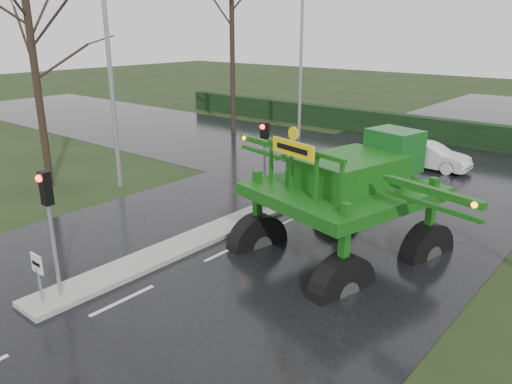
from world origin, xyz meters
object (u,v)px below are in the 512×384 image
Objects in this scene: keep_left_sign at (38,271)px; street_light_left_far at (306,41)px; crop_sprayer at (264,170)px; white_sedan at (428,169)px; traffic_signal_near at (48,208)px; traffic_signal_mid at (264,147)px; street_light_left_near at (112,49)px.

street_light_left_far is at bearing 107.78° from keep_left_sign.
crop_sprayer reaches higher than white_sedan.
traffic_signal_near is 1.00× the size of traffic_signal_mid.
street_light_left_far is at bearing 133.65° from crop_sprayer.
keep_left_sign is at bearing -90.00° from traffic_signal_mid.
traffic_signal_near is 22.37m from street_light_left_far.
street_light_left_near reaches higher than traffic_signal_near.
crop_sprayer reaches higher than traffic_signal_near.
crop_sprayer is (8.68, -14.74, -3.48)m from street_light_left_far.
street_light_left_far reaches higher than keep_left_sign.
crop_sprayer is 2.34× the size of white_sedan.
crop_sprayer is at bearing 177.27° from white_sedan.
street_light_left_far reaches higher than crop_sprayer.
keep_left_sign is 0.14× the size of street_light_left_near.
keep_left_sign is at bearing -72.22° from street_light_left_far.
keep_left_sign reaches higher than white_sedan.
crop_sprayer is at bearing -4.88° from street_light_left_near.
traffic_signal_mid is 0.35× the size of street_light_left_far.
white_sedan is (2.42, 19.22, -1.06)m from keep_left_sign.
street_light_left_far is at bearing 118.86° from traffic_signal_mid.
crop_sprayer is at bearing 75.24° from keep_left_sign.
street_light_left_far is (0.00, 14.00, 0.00)m from street_light_left_near.
traffic_signal_near is at bearing -92.70° from crop_sprayer.
traffic_signal_near is 0.38× the size of crop_sprayer.
keep_left_sign is at bearing -47.41° from street_light_left_near.
street_light_left_far reaches higher than traffic_signal_near.
street_light_left_near and street_light_left_far have the same top height.
street_light_left_near is (-6.89, 7.01, 3.40)m from traffic_signal_near.
keep_left_sign is 0.38× the size of traffic_signal_near.
traffic_signal_near is 0.89× the size of white_sedan.
keep_left_sign is 9.12m from traffic_signal_mid.
street_light_left_near is at bearing 141.72° from white_sedan.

